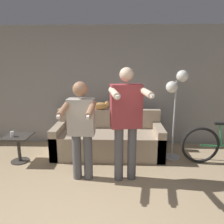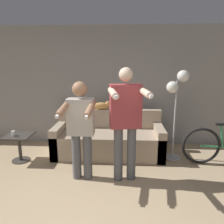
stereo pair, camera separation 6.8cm
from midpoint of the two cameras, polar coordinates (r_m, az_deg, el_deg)
wall_back at (r=4.89m, az=-2.94°, el=6.61°), size 10.00×0.05×2.60m
couch at (r=4.45m, az=-0.46°, el=-7.43°), size 2.16×0.83×0.87m
person_left at (r=3.38m, az=-7.61°, el=-3.44°), size 0.48×0.67×1.57m
person_right at (r=3.29m, az=4.15°, el=-1.40°), size 0.61×0.74×1.77m
cat at (r=4.58m, az=-2.23°, el=1.68°), size 0.45×0.12×0.18m
floor_lamp at (r=4.20m, az=17.06°, el=5.20°), size 0.39×0.32×1.70m
side_table at (r=4.47m, az=-22.66°, el=-7.29°), size 0.48×0.48×0.52m
cup at (r=4.39m, az=-24.02°, el=-5.12°), size 0.07×0.07×0.10m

